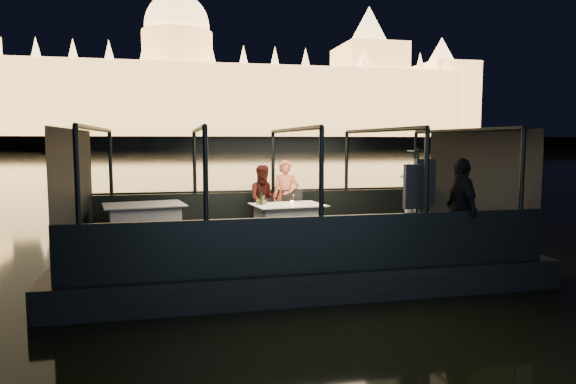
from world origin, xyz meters
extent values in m
plane|color=black|center=(0.00, 80.00, 0.00)|extent=(500.00, 500.00, 0.00)
cube|color=black|center=(0.00, 0.00, 0.00)|extent=(8.60, 4.40, 1.00)
cube|color=black|center=(0.00, 0.00, 0.48)|extent=(8.00, 4.00, 0.04)
cube|color=black|center=(0.00, 2.00, 0.95)|extent=(8.00, 0.08, 0.90)
cube|color=black|center=(0.00, -2.00, 0.95)|extent=(8.00, 0.08, 0.90)
cube|color=#423D33|center=(0.00, 210.00, 1.00)|extent=(400.00, 140.00, 6.00)
cube|color=silver|center=(0.06, 0.65, 0.89)|extent=(1.57, 1.23, 0.77)
cube|color=silver|center=(-2.86, 0.88, 0.89)|extent=(1.72, 1.37, 0.83)
cube|color=black|center=(-0.21, 1.41, 0.95)|extent=(0.42, 0.42, 0.80)
cube|color=black|center=(0.30, 1.14, 0.95)|extent=(0.50, 0.50, 0.99)
imported|color=#E46E53|center=(0.19, 1.47, 1.25)|extent=(0.69, 0.57, 1.66)
imported|color=#391310|center=(-0.29, 1.54, 1.25)|extent=(0.76, 0.60, 1.55)
imported|color=white|center=(2.04, -1.18, 1.35)|extent=(0.79, 1.17, 1.67)
imported|color=black|center=(2.64, -1.69, 1.35)|extent=(0.57, 1.10, 1.79)
cylinder|color=black|center=(-0.51, 0.66, 1.42)|extent=(0.06, 0.06, 0.27)
cylinder|color=olive|center=(-0.48, 0.83, 1.31)|extent=(0.27, 0.27, 0.09)
cylinder|color=yellow|center=(0.16, 0.70, 1.31)|extent=(0.07, 0.07, 0.07)
cylinder|color=white|center=(0.26, 0.71, 1.27)|extent=(0.26, 0.26, 0.01)
cylinder|color=silver|center=(-0.40, 0.91, 1.27)|extent=(0.29, 0.29, 0.02)
camera|label=1|loc=(-2.27, -9.72, 2.58)|focal=32.00mm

